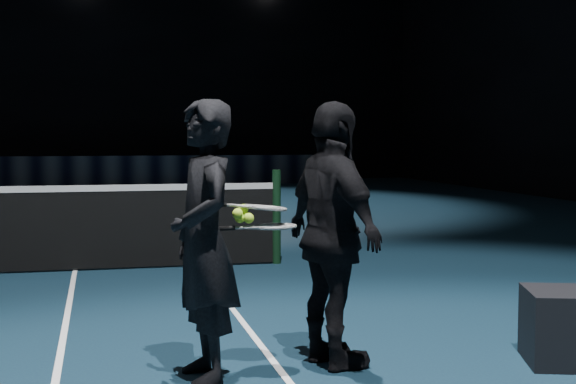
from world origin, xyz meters
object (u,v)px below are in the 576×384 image
player_a (204,241)px  racket_upper (265,208)px  racket_lower (274,226)px  tennis_balls (244,215)px  player_b (333,235)px

player_a → racket_upper: player_a is taller
racket_lower → tennis_balls: 0.21m
racket_upper → player_b: bearing=-9.1°
player_b → tennis_balls: 0.61m
player_b → tennis_balls: (-0.59, -0.05, 0.15)m
racket_lower → racket_upper: 0.13m
player_b → racket_lower: 0.41m
racket_lower → racket_upper: racket_upper is taller
player_b → racket_upper: 0.49m
player_a → racket_upper: 0.44m
player_a → racket_lower: bearing=87.2°
player_a → racket_upper: size_ratio=2.52×
player_b → racket_upper: size_ratio=2.52×
player_a → player_b: 0.85m
player_b → racket_lower: (-0.40, -0.04, 0.07)m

